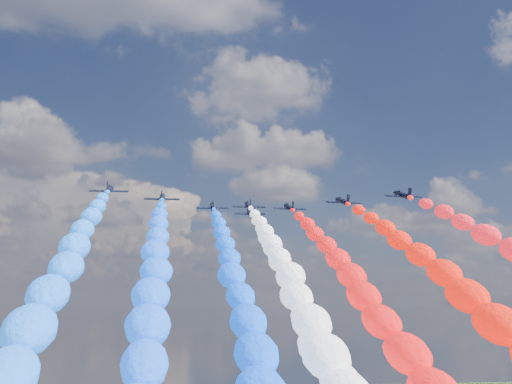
{
  "coord_description": "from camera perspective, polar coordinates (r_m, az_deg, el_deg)",
  "views": [
    {
      "loc": [
        -19.93,
        -143.0,
        69.66
      ],
      "look_at": [
        0.0,
        4.0,
        95.65
      ],
      "focal_mm": 44.18,
      "sensor_mm": 36.0,
      "label": 1
    }
  ],
  "objects": [
    {
      "name": "trail_4",
      "position": [
        111.75,
        3.18,
        -9.71
      ],
      "size": [
        6.38,
        113.61,
        50.89
      ],
      "primitive_type": null,
      "color": "white"
    },
    {
      "name": "jet_3",
      "position": [
        158.55,
        -0.69,
        -1.23
      ],
      "size": [
        8.26,
        11.29,
        5.43
      ],
      "primitive_type": null,
      "rotation": [
        0.29,
        0.0,
        -0.0
      ],
      "color": "black"
    },
    {
      "name": "trail_3",
      "position": [
        99.32,
        3.46,
        -9.68
      ],
      "size": [
        6.38,
        113.61,
        50.89
      ],
      "primitive_type": null,
      "color": "white"
    },
    {
      "name": "jet_1",
      "position": [
        148.23,
        -8.5,
        -0.51
      ],
      "size": [
        8.38,
        11.37,
        5.43
      ],
      "primitive_type": null,
      "rotation": [
        0.29,
        0.0,
        -0.01
      ],
      "color": "black"
    },
    {
      "name": "trail_0",
      "position": [
        80.06,
        -17.65,
        -9.18
      ],
      "size": [
        6.38,
        113.61,
        50.89
      ],
      "primitive_type": null,
      "color": "#1C6DFF"
    },
    {
      "name": "jet_2",
      "position": [
        160.85,
        -3.95,
        -1.34
      ],
      "size": [
        8.67,
        11.58,
        5.43
      ],
      "primitive_type": null,
      "rotation": [
        0.29,
        0.0,
        -0.04
      ],
      "color": "black"
    },
    {
      "name": "jet_5",
      "position": [
        161.99,
        3.03,
        -1.41
      ],
      "size": [
        8.78,
        11.66,
        5.43
      ],
      "primitive_type": null,
      "rotation": [
        0.29,
        0.0,
        0.05
      ],
      "color": "black"
    },
    {
      "name": "jet_7",
      "position": [
        146.81,
        13.14,
        -0.27
      ],
      "size": [
        8.7,
        11.61,
        5.43
      ],
      "primitive_type": null,
      "rotation": [
        0.29,
        0.0,
        0.04
      ],
      "color": "black"
    },
    {
      "name": "trail_5",
      "position": [
        103.71,
        9.21,
        -9.58
      ],
      "size": [
        6.38,
        113.61,
        50.89
      ],
      "primitive_type": null,
      "color": "red"
    },
    {
      "name": "trail_1",
      "position": [
        88.19,
        -9.34,
        -9.53
      ],
      "size": [
        6.38,
        113.61,
        50.89
      ],
      "primitive_type": null,
      "color": "#1659FD"
    },
    {
      "name": "trail_6",
      "position": [
        96.75,
        17.53,
        -9.23
      ],
      "size": [
        6.38,
        113.61,
        50.89
      ],
      "primitive_type": null,
      "color": "red"
    },
    {
      "name": "trail_2",
      "position": [
        101.15,
        -1.87,
        -9.69
      ],
      "size": [
        6.38,
        113.61,
        50.89
      ],
      "primitive_type": null,
      "color": "blue"
    },
    {
      "name": "jet_6",
      "position": [
        153.29,
        7.86,
        -0.84
      ],
      "size": [
        8.89,
        11.74,
        5.43
      ],
      "primitive_type": null,
      "rotation": [
        0.29,
        0.0,
        0.06
      ],
      "color": "black"
    },
    {
      "name": "jet_0",
      "position": [
        139.74,
        -13.14,
        0.21
      ],
      "size": [
        8.27,
        11.29,
        5.43
      ],
      "primitive_type": null,
      "rotation": [
        0.29,
        0.0,
        -0.0
      ],
      "color": "black"
    },
    {
      "name": "jet_4",
      "position": [
        170.85,
        -0.57,
        -1.87
      ],
      "size": [
        8.69,
        11.59,
        5.43
      ],
      "primitive_type": null,
      "rotation": [
        0.29,
        0.0,
        -0.04
      ],
      "color": "black"
    }
  ]
}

